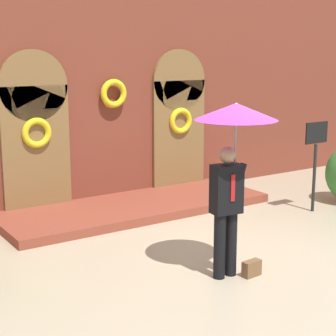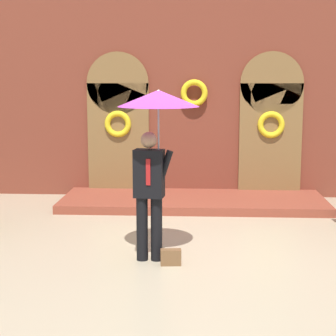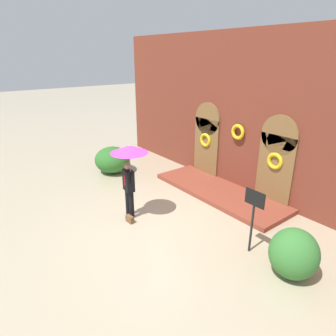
# 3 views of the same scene
# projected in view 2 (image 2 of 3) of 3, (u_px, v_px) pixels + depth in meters

# --- Properties ---
(ground_plane) EXTENTS (80.00, 80.00, 0.00)m
(ground_plane) POSITION_uv_depth(u_px,v_px,m) (191.00, 253.00, 8.17)
(ground_plane) COLOR tan
(building_facade) EXTENTS (14.00, 2.30, 5.60)m
(building_facade) POSITION_uv_depth(u_px,v_px,m) (194.00, 70.00, 11.83)
(building_facade) COLOR brown
(building_facade) RESTS_ON ground
(person_with_umbrella) EXTENTS (1.10, 1.10, 2.36)m
(person_with_umbrella) POSITION_uv_depth(u_px,v_px,m) (156.00, 124.00, 7.54)
(person_with_umbrella) COLOR black
(person_with_umbrella) RESTS_ON ground
(handbag) EXTENTS (0.29, 0.14, 0.22)m
(handbag) POSITION_uv_depth(u_px,v_px,m) (171.00, 257.00, 7.62)
(handbag) COLOR brown
(handbag) RESTS_ON ground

